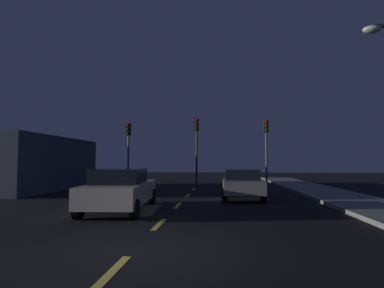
% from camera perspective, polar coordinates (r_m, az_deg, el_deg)
% --- Properties ---
extents(ground_plane, '(80.00, 80.00, 0.00)m').
position_cam_1_polar(ground_plane, '(13.34, -2.31, -10.99)').
color(ground_plane, black).
extents(sidewalk_curb_right, '(3.00, 40.00, 0.15)m').
position_cam_1_polar(sidewalk_curb_right, '(14.41, 29.24, -9.70)').
color(sidewalk_curb_right, gray).
rests_on(sidewalk_curb_right, ground_plane).
extents(lane_stripe_nearest, '(0.16, 1.60, 0.01)m').
position_cam_1_polar(lane_stripe_nearest, '(5.50, -14.62, -21.96)').
color(lane_stripe_nearest, '#EACC4C').
rests_on(lane_stripe_nearest, ground_plane).
extents(lane_stripe_second, '(0.16, 1.60, 0.01)m').
position_cam_1_polar(lane_stripe_second, '(9.06, -6.13, -14.59)').
color(lane_stripe_second, '#EACC4C').
rests_on(lane_stripe_second, ground_plane).
extents(lane_stripe_third, '(0.16, 1.60, 0.01)m').
position_cam_1_polar(lane_stripe_third, '(12.75, -2.68, -11.32)').
color(lane_stripe_third, '#EACC4C').
rests_on(lane_stripe_third, ground_plane).
extents(lane_stripe_fourth, '(0.16, 1.60, 0.01)m').
position_cam_1_polar(lane_stripe_fourth, '(16.50, -0.82, -9.52)').
color(lane_stripe_fourth, '#EACC4C').
rests_on(lane_stripe_fourth, ground_plane).
extents(lane_stripe_fifth, '(0.16, 1.60, 0.01)m').
position_cam_1_polar(lane_stripe_fifth, '(20.26, 0.34, -8.37)').
color(lane_stripe_fifth, '#EACC4C').
rests_on(lane_stripe_fifth, ground_plane).
extents(traffic_signal_left, '(0.32, 0.38, 4.66)m').
position_cam_1_polar(traffic_signal_left, '(23.26, -11.73, 0.41)').
color(traffic_signal_left, '#4C4C51').
rests_on(traffic_signal_left, ground_plane).
extents(traffic_signal_center, '(0.32, 0.38, 4.95)m').
position_cam_1_polar(traffic_signal_center, '(22.32, 0.86, 0.98)').
color(traffic_signal_center, '#2D2D30').
rests_on(traffic_signal_center, ground_plane).
extents(traffic_signal_right, '(0.32, 0.38, 4.78)m').
position_cam_1_polar(traffic_signal_right, '(22.49, 13.64, 0.76)').
color(traffic_signal_right, '#4C4C51').
rests_on(traffic_signal_right, ground_plane).
extents(car_stopped_ahead, '(1.96, 4.53, 1.42)m').
position_cam_1_polar(car_stopped_ahead, '(15.53, 9.13, -7.15)').
color(car_stopped_ahead, gray).
rests_on(car_stopped_ahead, ground_plane).
extents(car_adjacent_lane, '(2.25, 4.69, 1.53)m').
position_cam_1_polar(car_adjacent_lane, '(11.55, -13.11, -8.19)').
color(car_adjacent_lane, beige).
rests_on(car_adjacent_lane, ground_plane).
extents(storefront_left, '(4.76, 9.28, 3.34)m').
position_cam_1_polar(storefront_left, '(22.20, -27.84, -3.24)').
color(storefront_left, '#333847').
rests_on(storefront_left, ground_plane).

